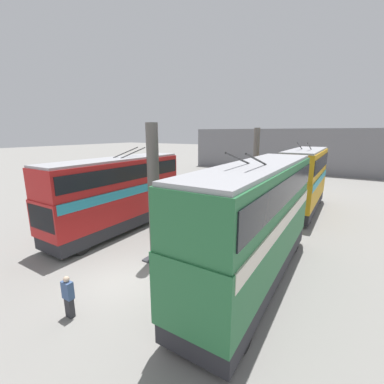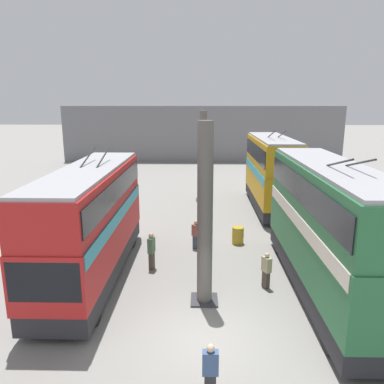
{
  "view_description": "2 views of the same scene",
  "coord_description": "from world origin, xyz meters",
  "px_view_note": "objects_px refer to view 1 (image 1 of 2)",
  "views": [
    {
      "loc": [
        -7.13,
        -8.14,
        6.54
      ],
      "look_at": [
        8.17,
        1.37,
        2.35
      ],
      "focal_mm": 24.0,
      "sensor_mm": 36.0,
      "label": 1
    },
    {
      "loc": [
        -10.94,
        0.17,
        7.61
      ],
      "look_at": [
        9.13,
        0.64,
        2.78
      ],
      "focal_mm": 35.0,
      "sensor_mm": 36.0,
      "label": 2
    }
  ],
  "objects_px": {
    "oil_drum": "(236,223)",
    "bus_left_far": "(304,177)",
    "bus_right_far": "(118,190)",
    "person_aisle_foreground": "(68,296)",
    "bus_left_near": "(256,217)",
    "person_by_right_row": "(155,219)",
    "person_by_left_row": "(210,248)",
    "person_aisle_midway": "(201,216)"
  },
  "relations": [
    {
      "from": "person_by_right_row",
      "to": "person_aisle_foreground",
      "type": "relative_size",
      "value": 1.1
    },
    {
      "from": "bus_left_far",
      "to": "person_by_right_row",
      "type": "bearing_deg",
      "value": 145.07
    },
    {
      "from": "bus_right_far",
      "to": "oil_drum",
      "type": "height_order",
      "value": "bus_right_far"
    },
    {
      "from": "bus_left_far",
      "to": "bus_right_far",
      "type": "xyz_separation_m",
      "value": [
        -11.3,
        9.85,
        -0.15
      ]
    },
    {
      "from": "person_aisle_midway",
      "to": "bus_left_near",
      "type": "bearing_deg",
      "value": 0.05
    },
    {
      "from": "bus_left_near",
      "to": "oil_drum",
      "type": "height_order",
      "value": "bus_left_near"
    },
    {
      "from": "bus_left_near",
      "to": "person_aisle_midway",
      "type": "height_order",
      "value": "bus_left_near"
    },
    {
      "from": "bus_left_far",
      "to": "person_aisle_midway",
      "type": "xyz_separation_m",
      "value": [
        -7.94,
        5.33,
        -2.12
      ]
    },
    {
      "from": "bus_left_near",
      "to": "oil_drum",
      "type": "relative_size",
      "value": 11.61
    },
    {
      "from": "bus_right_far",
      "to": "oil_drum",
      "type": "bearing_deg",
      "value": -58.77
    },
    {
      "from": "bus_left_near",
      "to": "bus_left_far",
      "type": "distance_m",
      "value": 12.5
    },
    {
      "from": "bus_left_near",
      "to": "bus_left_far",
      "type": "height_order",
      "value": "bus_left_near"
    },
    {
      "from": "bus_left_near",
      "to": "person_by_right_row",
      "type": "xyz_separation_m",
      "value": [
        1.97,
        7.35,
        -2.06
      ]
    },
    {
      "from": "bus_left_near",
      "to": "person_by_right_row",
      "type": "bearing_deg",
      "value": 75.01
    },
    {
      "from": "person_by_right_row",
      "to": "person_by_left_row",
      "type": "distance_m",
      "value": 5.3
    },
    {
      "from": "bus_left_near",
      "to": "oil_drum",
      "type": "bearing_deg",
      "value": 29.51
    },
    {
      "from": "bus_left_far",
      "to": "person_by_right_row",
      "type": "distance_m",
      "value": 13.0
    },
    {
      "from": "person_by_left_row",
      "to": "oil_drum",
      "type": "xyz_separation_m",
      "value": [
        5.03,
        0.7,
        -0.35
      ]
    },
    {
      "from": "bus_left_near",
      "to": "bus_right_far",
      "type": "relative_size",
      "value": 1.06
    },
    {
      "from": "person_aisle_midway",
      "to": "oil_drum",
      "type": "height_order",
      "value": "person_aisle_midway"
    },
    {
      "from": "person_by_left_row",
      "to": "person_aisle_foreground",
      "type": "height_order",
      "value": "person_aisle_foreground"
    },
    {
      "from": "person_aisle_midway",
      "to": "person_by_right_row",
      "type": "bearing_deg",
      "value": -87.3
    },
    {
      "from": "person_by_right_row",
      "to": "person_by_left_row",
      "type": "xyz_separation_m",
      "value": [
        -1.66,
        -5.03,
        -0.14
      ]
    },
    {
      "from": "bus_left_far",
      "to": "oil_drum",
      "type": "xyz_separation_m",
      "value": [
        -7.16,
        3.02,
        -2.48
      ]
    },
    {
      "from": "person_by_right_row",
      "to": "oil_drum",
      "type": "height_order",
      "value": "person_by_right_row"
    },
    {
      "from": "person_by_left_row",
      "to": "person_by_right_row",
      "type": "bearing_deg",
      "value": 133.37
    },
    {
      "from": "person_by_left_row",
      "to": "bus_right_far",
      "type": "bearing_deg",
      "value": 144.9
    },
    {
      "from": "person_aisle_foreground",
      "to": "oil_drum",
      "type": "bearing_deg",
      "value": -9.6
    },
    {
      "from": "oil_drum",
      "to": "bus_left_far",
      "type": "bearing_deg",
      "value": -22.87
    },
    {
      "from": "bus_right_far",
      "to": "person_aisle_foreground",
      "type": "xyz_separation_m",
      "value": [
        -7.05,
        -5.03,
        -1.95
      ]
    },
    {
      "from": "person_by_right_row",
      "to": "bus_right_far",
      "type": "bearing_deg",
      "value": -149.13
    },
    {
      "from": "person_aisle_foreground",
      "to": "oil_drum",
      "type": "xyz_separation_m",
      "value": [
        11.18,
        -1.79,
        -0.38
      ]
    },
    {
      "from": "bus_right_far",
      "to": "person_by_right_row",
      "type": "distance_m",
      "value": 3.2
    },
    {
      "from": "person_by_left_row",
      "to": "person_aisle_foreground",
      "type": "bearing_deg",
      "value": -140.35
    },
    {
      "from": "bus_left_far",
      "to": "person_aisle_foreground",
      "type": "distance_m",
      "value": 19.08
    },
    {
      "from": "oil_drum",
      "to": "person_by_right_row",
      "type": "bearing_deg",
      "value": 127.87
    },
    {
      "from": "person_aisle_midway",
      "to": "oil_drum",
      "type": "relative_size",
      "value": 1.67
    },
    {
      "from": "bus_left_near",
      "to": "person_aisle_foreground",
      "type": "distance_m",
      "value": 7.88
    },
    {
      "from": "bus_left_far",
      "to": "oil_drum",
      "type": "distance_m",
      "value": 8.16
    },
    {
      "from": "bus_left_near",
      "to": "bus_left_far",
      "type": "bearing_deg",
      "value": 0.0
    },
    {
      "from": "person_aisle_foreground",
      "to": "person_by_right_row",
      "type": "bearing_deg",
      "value": 17.51
    },
    {
      "from": "bus_left_near",
      "to": "bus_right_far",
      "type": "xyz_separation_m",
      "value": [
        1.2,
        9.85,
        -0.21
      ]
    }
  ]
}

